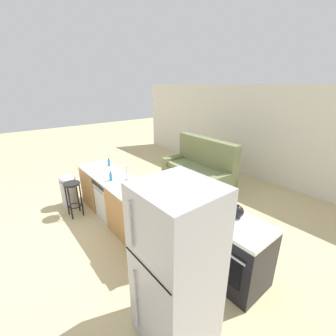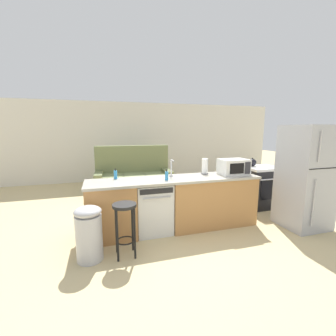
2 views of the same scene
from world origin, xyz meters
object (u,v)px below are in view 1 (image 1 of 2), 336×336
bar_stool (73,192)px  trash_bin (69,191)px  microwave (156,198)px  paper_towel_roll (149,184)px  dish_soap_bottle (109,163)px  refrigerator (177,268)px  dishwasher (113,197)px  soap_bottle (111,177)px  kettle (238,211)px  couch (200,171)px  stove_range (238,254)px

bar_stool → trash_bin: 0.49m
microwave → paper_towel_roll: (-0.48, 0.20, -0.00)m
bar_stool → trash_bin: same height
dish_soap_bottle → bar_stool: dish_soap_bottle is taller
trash_bin → bar_stool: bearing=-4.4°
dish_soap_bottle → microwave: bearing=-6.1°
refrigerator → trash_bin: 3.63m
dishwasher → bar_stool: bearing=-129.7°
trash_bin → soap_bottle: bearing=22.1°
kettle → dishwasher: bearing=-164.4°
paper_towel_roll → couch: couch is taller
couch → bar_stool: bearing=-100.0°
microwave → trash_bin: bearing=-166.6°
dishwasher → bar_stool: size_ratio=1.14×
refrigerator → stove_range: bearing=90.0°
dishwasher → stove_range: 2.66m
trash_bin → couch: (1.02, 3.11, 0.02)m
microwave → kettle: bearing=36.5°
couch → kettle: bearing=-37.4°
stove_range → dish_soap_bottle: dish_soap_bottle is taller
dish_soap_bottle → couch: (0.61, 2.29, -0.58)m
stove_range → microwave: size_ratio=1.80×
refrigerator → couch: (-2.57, 3.06, -0.50)m
paper_towel_roll → microwave: bearing=-22.2°
refrigerator → couch: refrigerator is taller
microwave → paper_towel_roll: paper_towel_roll is taller
refrigerator → microwave: bearing=153.2°
stove_range → paper_towel_roll: bearing=-167.2°
dishwasher → paper_towel_roll: paper_towel_roll is taller
refrigerator → bar_stool: 3.15m
refrigerator → soap_bottle: refrigerator is taller
microwave → couch: (-1.48, 2.51, -0.65)m
paper_towel_roll → bar_stool: (-1.56, -0.83, -0.50)m
refrigerator → dish_soap_bottle: 3.27m
kettle → bar_stool: 3.27m
dishwasher → soap_bottle: bearing=-26.5°
stove_range → couch: 3.24m
paper_towel_roll → couch: 2.61m
refrigerator → dishwasher: bearing=168.1°
dishwasher → refrigerator: 2.70m
kettle → soap_bottle: bearing=-160.5°
paper_towel_roll → kettle: paper_towel_roll is taller
stove_range → dish_soap_bottle: (-3.17, -0.32, 0.52)m
stove_range → microwave: bearing=-153.1°
kettle → trash_bin: kettle is taller
refrigerator → dish_soap_bottle: size_ratio=10.15×
stove_range → paper_towel_roll: size_ratio=3.19×
soap_bottle → bar_stool: (-0.74, -0.52, -0.44)m
microwave → dishwasher: bearing=180.0°
dish_soap_bottle → couch: 2.44m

